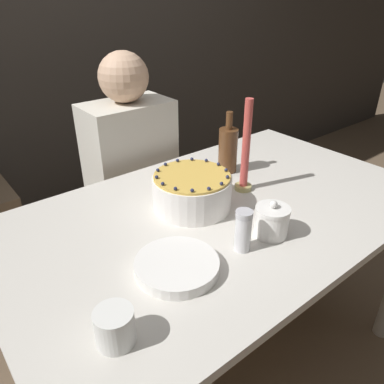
{
  "coord_description": "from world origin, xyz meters",
  "views": [
    {
      "loc": [
        -0.79,
        -0.81,
        1.46
      ],
      "look_at": [
        -0.08,
        0.08,
        0.84
      ],
      "focal_mm": 35.0,
      "sensor_mm": 36.0,
      "label": 1
    }
  ],
  "objects": [
    {
      "name": "cup",
      "position": [
        -0.56,
        -0.27,
        0.82
      ],
      "size": [
        0.09,
        0.09,
        0.08
      ],
      "color": "white",
      "rests_on": "dining_table"
    },
    {
      "name": "cake",
      "position": [
        -0.08,
        0.08,
        0.84
      ],
      "size": [
        0.27,
        0.27,
        0.14
      ],
      "color": "white",
      "rests_on": "dining_table"
    },
    {
      "name": "candle",
      "position": [
        0.16,
        0.06,
        0.93
      ],
      "size": [
        0.06,
        0.06,
        0.35
      ],
      "color": "tan",
      "rests_on": "dining_table"
    },
    {
      "name": "sugar_bowl",
      "position": [
        0.01,
        -0.21,
        0.83
      ],
      "size": [
        0.11,
        0.11,
        0.12
      ],
      "color": "white",
      "rests_on": "dining_table"
    },
    {
      "name": "ground_plane",
      "position": [
        0.0,
        0.0,
        0.0
      ],
      "size": [
        12.0,
        12.0,
        0.0
      ],
      "primitive_type": "plane",
      "color": "brown"
    },
    {
      "name": "person_man_blue_shirt",
      "position": [
        0.01,
        0.66,
        0.54
      ],
      "size": [
        0.4,
        0.34,
        1.23
      ],
      "rotation": [
        0.0,
        0.0,
        3.14
      ],
      "color": "#473D33",
      "rests_on": "ground_plane"
    },
    {
      "name": "dining_table",
      "position": [
        0.0,
        0.0,
        0.66
      ],
      "size": [
        1.54,
        0.91,
        0.78
      ],
      "color": "beige",
      "rests_on": "ground_plane"
    },
    {
      "name": "plate_stack",
      "position": [
        -0.32,
        -0.16,
        0.8
      ],
      "size": [
        0.23,
        0.23,
        0.03
      ],
      "color": "white",
      "rests_on": "dining_table"
    },
    {
      "name": "wall_behind",
      "position": [
        0.0,
        1.4,
        1.3
      ],
      "size": [
        8.0,
        0.05,
        2.6
      ],
      "color": "#38332D",
      "rests_on": "ground_plane"
    },
    {
      "name": "bottle",
      "position": [
        0.22,
        0.22,
        0.88
      ],
      "size": [
        0.08,
        0.08,
        0.25
      ],
      "color": "brown",
      "rests_on": "dining_table"
    },
    {
      "name": "sugar_shaker",
      "position": [
        -0.12,
        -0.21,
        0.85
      ],
      "size": [
        0.05,
        0.05,
        0.13
      ],
      "color": "white",
      "rests_on": "dining_table"
    }
  ]
}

